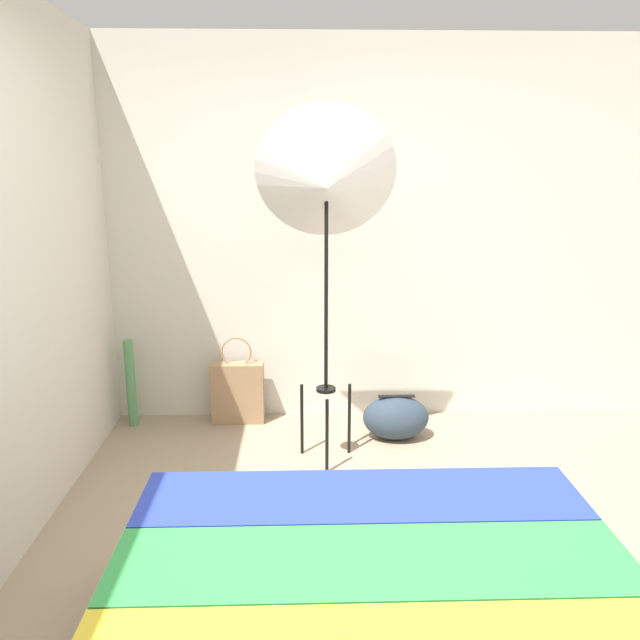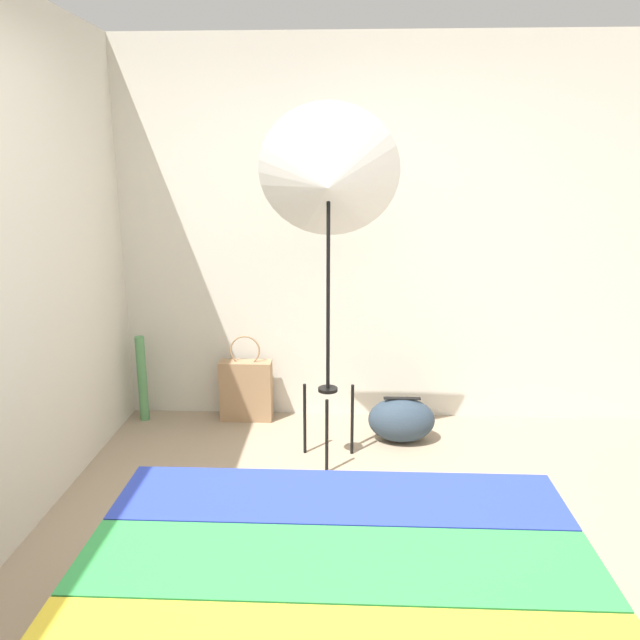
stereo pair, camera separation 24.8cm
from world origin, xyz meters
TOP-DOWN VIEW (x-y plane):
  - ground_plane at (0.00, 0.00)m, footprint 14.00×14.00m
  - wall_back at (0.00, 2.17)m, footprint 8.00×0.05m
  - wall_side_left at (-1.63, 1.00)m, footprint 0.05×8.00m
  - photo_umbrella at (-0.15, 1.42)m, footprint 0.81×0.50m
  - tote_bag at (-0.75, 2.01)m, footprint 0.36×0.13m
  - duffel_bag at (0.33, 1.71)m, footprint 0.44×0.29m
  - paper_roll at (-1.48, 1.98)m, footprint 0.06×0.06m

SIDE VIEW (x-z plane):
  - ground_plane at x=0.00m, z-range 0.00..0.00m
  - duffel_bag at x=0.33m, z-range 0.00..0.30m
  - tote_bag at x=-0.75m, z-range -0.09..0.54m
  - paper_roll at x=-1.48m, z-range 0.00..0.62m
  - wall_back at x=0.00m, z-range 0.00..2.60m
  - wall_side_left at x=-1.63m, z-range 0.00..2.60m
  - photo_umbrella at x=-0.15m, z-range 0.63..2.74m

